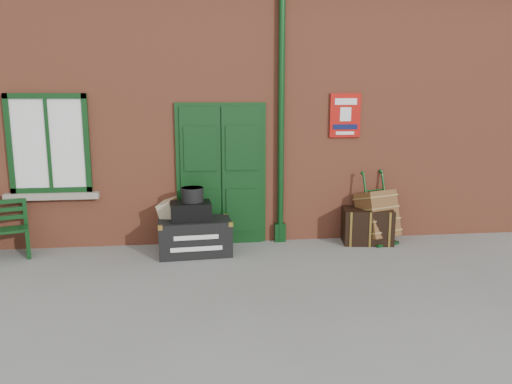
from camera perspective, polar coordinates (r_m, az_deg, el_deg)
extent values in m
plane|color=gray|center=(6.84, -0.67, -9.23)|extent=(80.00, 80.00, 0.00)
cube|color=#A85136|center=(9.92, -2.92, 8.84)|extent=(10.00, 4.00, 4.00)
cube|color=black|center=(7.96, -3.98, 1.80)|extent=(1.42, 0.12, 2.32)
cube|color=white|center=(8.17, -22.63, 5.12)|extent=(1.20, 0.08, 1.50)
cylinder|color=#0E3814|center=(7.93, 2.90, 8.32)|extent=(0.10, 0.10, 4.00)
cube|color=#B3120C|center=(8.22, 10.15, 8.61)|extent=(0.50, 0.03, 0.70)
cube|color=#0E3814|center=(8.24, -24.62, -5.20)|extent=(0.19, 0.42, 0.42)
cube|color=black|center=(7.60, -7.00, -5.12)|extent=(1.12, 0.67, 0.54)
cube|color=black|center=(7.50, -7.46, -2.16)|extent=(0.62, 0.47, 0.27)
cylinder|color=black|center=(7.48, -7.27, -0.30)|extent=(0.35, 0.35, 0.22)
cube|color=tan|center=(7.89, -9.34, -3.63)|extent=(0.52, 0.62, 0.79)
cube|color=tan|center=(7.80, -8.03, -4.18)|extent=(0.45, 0.55, 0.68)
cube|color=#0E3814|center=(8.39, 14.20, -5.59)|extent=(0.53, 0.46, 0.04)
cylinder|color=#0E3814|center=(8.24, 12.64, -1.84)|extent=(0.15, 0.30, 1.12)
cylinder|color=#0E3814|center=(8.49, 14.63, -1.55)|extent=(0.15, 0.30, 1.12)
cylinder|color=black|center=(8.33, 12.10, -5.02)|extent=(0.12, 0.21, 0.21)
cylinder|color=black|center=(8.66, 14.70, -4.52)|extent=(0.12, 0.21, 0.21)
cube|color=brown|center=(8.38, 13.69, -2.49)|extent=(0.73, 0.75, 0.83)
cube|color=black|center=(8.32, 12.59, -3.79)|extent=(0.85, 0.62, 0.56)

